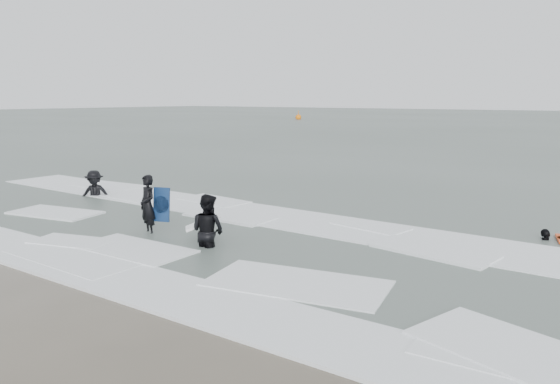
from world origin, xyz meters
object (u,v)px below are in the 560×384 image
Objects in this scene: buoy at (298,117)px; surfer_breaker at (95,198)px; surfer_wading at (208,247)px; surfer_right_near at (545,242)px; surfer_centre at (149,235)px.

surfer_breaker is at bearing -61.90° from buoy.
surfer_right_near is (6.91, 5.68, 0.00)m from surfer_wading.
surfer_centre is 10.80m from surfer_right_near.
surfer_breaker is 73.29m from buoy.
surfer_wading is 79.69m from buoy.
surfer_wading is 1.18× the size of buoy.
surfer_centre is at bearing -63.45° from surfer_breaker.
surfer_wading reaches higher than surfer_breaker.
surfer_centre is at bearing -15.83° from surfer_right_near.
surfer_right_near is (9.16, 5.72, 0.00)m from surfer_centre.
surfer_centre is 1.04× the size of buoy.
surfer_centre is 6.61m from surfer_breaker.
buoy reaches higher than surfer_centre.
surfer_breaker is 15.57m from surfer_right_near.
surfer_right_near is 0.91× the size of buoy.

